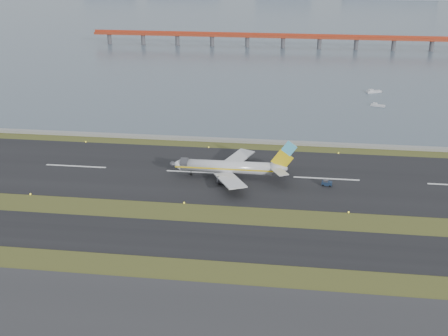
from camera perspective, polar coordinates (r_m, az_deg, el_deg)
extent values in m
plane|color=#354318|center=(150.18, -4.62, -4.86)|extent=(1000.00, 1000.00, 0.00)
cube|color=black|center=(139.86, -5.61, -7.07)|extent=(1000.00, 18.00, 0.10)
cube|color=black|center=(176.85, -2.67, -0.44)|extent=(1000.00, 45.00, 0.10)
cube|color=gray|center=(204.31, -1.25, 2.91)|extent=(1000.00, 2.50, 1.00)
cube|color=#485766|center=(595.15, 4.64, 15.68)|extent=(1400.00, 800.00, 1.30)
cube|color=#A5351C|center=(385.45, 6.04, 13.13)|extent=(260.00, 5.00, 1.60)
cube|color=#A5351C|center=(385.21, 6.05, 13.35)|extent=(260.00, 0.40, 1.40)
cylinder|color=#4C4C51|center=(400.07, -8.21, 12.72)|extent=(2.80, 2.80, 7.00)
cylinder|color=#4C4C51|center=(386.19, 6.01, 12.48)|extent=(2.80, 2.80, 7.00)
cylinder|color=#4C4C51|center=(395.80, 20.33, 11.48)|extent=(2.80, 2.80, 7.00)
cylinder|color=silver|center=(171.82, 0.22, 0.12)|extent=(28.00, 3.80, 3.80)
cone|color=silver|center=(174.28, -4.87, 0.37)|extent=(3.20, 3.80, 3.80)
cone|color=silver|center=(170.62, 5.63, -0.04)|extent=(5.00, 3.80, 3.80)
cube|color=yellow|center=(170.05, 0.14, -0.12)|extent=(31.00, 0.06, 0.45)
cube|color=yellow|center=(173.58, 0.30, 0.36)|extent=(31.00, 0.06, 0.45)
cube|color=silver|center=(164.07, 0.62, -1.25)|extent=(11.31, 15.89, 1.66)
cube|color=silver|center=(179.68, 1.25, 0.90)|extent=(11.31, 15.89, 1.66)
cylinder|color=#3D3D43|center=(167.02, 0.14, -1.26)|extent=(4.20, 2.10, 2.10)
cylinder|color=#3D3D43|center=(177.99, 0.62, 0.28)|extent=(4.20, 2.10, 2.10)
cube|color=yellow|center=(169.53, 5.94, 0.85)|extent=(6.80, 0.35, 6.85)
cube|color=#53C1EC|center=(168.20, 6.63, 1.99)|extent=(4.85, 0.37, 4.90)
cube|color=silver|center=(166.91, 5.69, -0.38)|extent=(5.64, 6.80, 0.22)
cube|color=silver|center=(173.95, 5.78, 0.58)|extent=(5.64, 6.80, 0.22)
cylinder|color=black|center=(174.58, -3.36, -0.63)|extent=(0.80, 0.28, 0.80)
cylinder|color=black|center=(170.24, 0.61, -1.17)|extent=(1.00, 0.38, 1.00)
cylinder|color=black|center=(175.35, 0.82, -0.45)|extent=(1.00, 0.38, 1.00)
cube|color=#16253D|center=(169.68, 10.41, -1.54)|extent=(3.22, 2.15, 1.12)
cube|color=#3D3D43|center=(169.41, 10.30, -1.29)|extent=(1.52, 1.60, 0.65)
cylinder|color=black|center=(169.30, 10.02, -1.76)|extent=(0.69, 0.38, 0.65)
cylinder|color=black|center=(170.66, 10.08, -1.56)|extent=(0.69, 0.38, 0.65)
cylinder|color=black|center=(169.12, 10.71, -1.84)|extent=(0.69, 0.38, 0.65)
cylinder|color=black|center=(170.47, 10.77, -1.64)|extent=(0.69, 0.38, 0.65)
cube|color=silver|center=(256.33, 15.36, 6.13)|extent=(6.35, 3.65, 0.78)
cube|color=silver|center=(256.35, 15.09, 6.32)|extent=(2.07, 1.84, 0.78)
cube|color=silver|center=(279.29, 14.97, 7.49)|extent=(7.55, 4.96, 0.93)
cube|color=silver|center=(278.31, 14.71, 7.64)|extent=(2.55, 2.34, 0.93)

